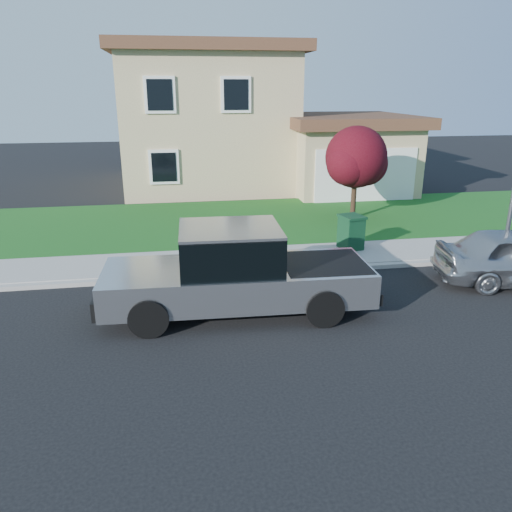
% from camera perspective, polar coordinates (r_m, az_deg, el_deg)
% --- Properties ---
extents(ground, '(80.00, 80.00, 0.00)m').
position_cam_1_polar(ground, '(11.07, 0.98, -7.60)').
color(ground, black).
rests_on(ground, ground).
extents(curb, '(40.00, 0.20, 0.12)m').
position_cam_1_polar(curb, '(13.84, 2.90, -1.80)').
color(curb, gray).
rests_on(curb, ground).
extents(sidewalk, '(40.00, 2.00, 0.15)m').
position_cam_1_polar(sidewalk, '(14.85, 2.01, -0.27)').
color(sidewalk, gray).
rests_on(sidewalk, ground).
extents(lawn, '(40.00, 7.00, 0.10)m').
position_cam_1_polar(lawn, '(19.10, -0.64, 4.01)').
color(lawn, '#134215').
rests_on(lawn, ground).
extents(house, '(14.00, 11.30, 6.85)m').
position_cam_1_polar(house, '(26.38, -2.68, 14.95)').
color(house, tan).
rests_on(house, ground).
extents(pickup_truck, '(6.21, 2.47, 2.02)m').
position_cam_1_polar(pickup_truck, '(11.24, -2.27, -1.96)').
color(pickup_truck, black).
rests_on(pickup_truck, ground).
extents(woman, '(0.62, 0.47, 1.72)m').
position_cam_1_polar(woman, '(12.56, -2.18, -0.31)').
color(woman, tan).
rests_on(woman, ground).
extents(ornamental_tree, '(2.54, 2.29, 3.48)m').
position_cam_1_polar(ornamental_tree, '(19.30, 11.45, 10.69)').
color(ornamental_tree, black).
rests_on(ornamental_tree, lawn).
extents(trash_bin, '(0.79, 0.86, 1.05)m').
position_cam_1_polar(trash_bin, '(15.65, 10.81, 2.74)').
color(trash_bin, '#0E331B').
rests_on(trash_bin, sidewalk).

